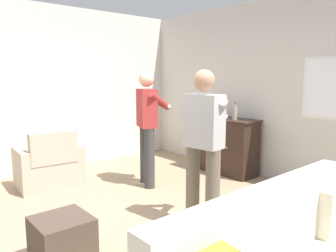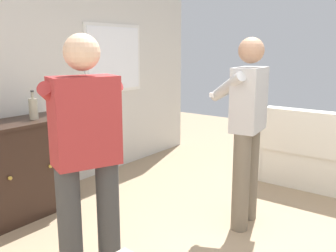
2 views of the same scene
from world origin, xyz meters
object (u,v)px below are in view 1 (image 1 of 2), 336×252
ottoman (62,240)px  person_standing_left (148,123)px  armchair (50,168)px  bottle_liquor_amber (235,113)px  sideboard_cabinet (226,145)px  bottle_wine_green (210,110)px  person_standing_right (204,142)px

ottoman → person_standing_left: bearing=122.6°
armchair → bottle_liquor_amber: bearing=60.7°
armchair → sideboard_cabinet: sideboard_cabinet is taller
armchair → person_standing_left: person_standing_left is taller
person_standing_left → ottoman: bearing=-57.4°
armchair → sideboard_cabinet: bearing=64.6°
armchair → bottle_wine_green: bearing=71.0°
sideboard_cabinet → bottle_liquor_amber: 0.60m
bottle_wine_green → bottle_liquor_amber: (0.54, -0.01, -0.00)m
person_standing_right → person_standing_left: bearing=165.3°
armchair → sideboard_cabinet: size_ratio=0.87×
armchair → bottle_wine_green: (0.86, 2.50, 0.74)m
bottle_wine_green → ottoman: 3.47m
armchair → bottle_liquor_amber: size_ratio=3.35×
sideboard_cabinet → ottoman: bearing=-75.6°
ottoman → armchair: bearing=161.8°
armchair → person_standing_left: (0.87, 1.14, 0.65)m
bottle_liquor_amber → person_standing_right: 1.98m
bottle_wine_green → ottoman: (1.17, -3.16, -0.83)m
sideboard_cabinet → bottle_wine_green: bearing=-173.6°
bottle_liquor_amber → person_standing_right: person_standing_right is taller
ottoman → person_standing_right: bearing=76.9°
bottle_liquor_amber → ottoman: bottle_liquor_amber is taller
ottoman → person_standing_right: size_ratio=0.28×
bottle_wine_green → person_standing_right: bearing=-49.3°
armchair → person_standing_right: bearing=17.7°
armchair → ottoman: (2.03, -0.67, -0.09)m
sideboard_cabinet → bottle_wine_green: bottle_wine_green is taller
ottoman → sideboard_cabinet: bearing=104.4°
person_standing_left → bottle_liquor_amber: bearing=68.5°
sideboard_cabinet → person_standing_left: (-0.34, -1.39, 0.47)m
armchair → ottoman: size_ratio=2.00×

